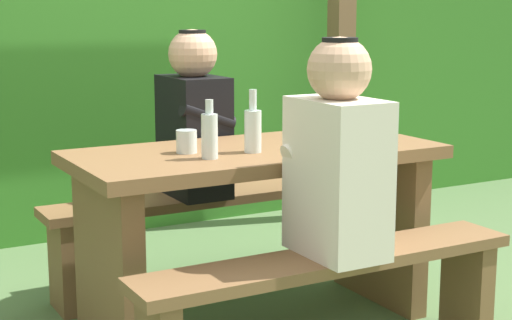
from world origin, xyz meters
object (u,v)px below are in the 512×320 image
bottle_right (253,129)px  person_black_coat (194,120)px  picnic_table (256,205)px  drinking_glass (187,141)px  bench_far (200,220)px  bench_near (330,289)px  bottle_left (210,134)px  cell_phone (314,143)px  person_white_shirt (337,156)px

bottle_right → person_black_coat: bearing=87.2°
picnic_table → drinking_glass: 0.38m
picnic_table → bench_far: picnic_table is taller
bench_far → bottle_right: size_ratio=6.01×
picnic_table → bench_near: size_ratio=1.00×
drinking_glass → bottle_left: bottle_left is taller
cell_phone → person_black_coat: bearing=98.9°
person_white_shirt → bottle_right: 0.44m
person_black_coat → drinking_glass: 0.54m
picnic_table → person_black_coat: size_ratio=1.95×
person_black_coat → bottle_right: size_ratio=3.09×
bottle_left → cell_phone: (0.49, 0.08, -0.08)m
bottle_left → cell_phone: size_ratio=1.50×
person_white_shirt → bottle_left: size_ratio=3.43×
bottle_right → person_white_shirt: bearing=-80.2°
bottle_left → cell_phone: bearing=9.5°
person_black_coat → drinking_glass: bearing=-117.6°
picnic_table → bottle_right: (-0.05, -0.07, 0.31)m
bottle_right → cell_phone: size_ratio=1.66×
cell_phone → bottle_right: bearing=170.8°
picnic_table → bench_near: bearing=-90.0°
person_white_shirt → bottle_left: bearing=124.4°
person_black_coat → bottle_left: size_ratio=3.43×
bench_near → person_black_coat: (-0.02, 1.02, 0.45)m
bottle_left → bench_near: bearing=-58.0°
bench_far → bench_near: bearing=-90.0°
bench_far → drinking_glass: size_ratio=16.50×
bench_near → drinking_glass: bearing=116.7°
drinking_glass → bottle_left: 0.15m
cell_phone → drinking_glass: bearing=155.6°
bottle_left → bench_far: bearing=68.2°
bench_near → drinking_glass: 0.75m
bench_near → bottle_right: (-0.05, 0.44, 0.49)m
bench_far → drinking_glass: 0.71m
bottle_left → picnic_table: bearing=24.2°
picnic_table → person_black_coat: bearing=92.8°
cell_phone → bench_far: bearing=96.6°
bottle_left → person_black_coat: bearing=70.1°
bottle_right → cell_phone: bearing=8.3°
bench_near → cell_phone: 0.68m
person_black_coat → cell_phone: size_ratio=5.14×
picnic_table → bottle_right: bottle_right is taller
bottle_right → cell_phone: (0.30, 0.04, -0.08)m
person_white_shirt → drinking_glass: 0.62m
person_black_coat → drinking_glass: (-0.25, -0.48, -0.01)m
bottle_left → drinking_glass: bearing=99.5°
bench_near → cell_phone: bearing=63.3°
bench_far → bottle_right: (-0.05, -0.58, 0.49)m
bench_near → drinking_glass: drinking_glass is taller
picnic_table → bench_far: bearing=90.0°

